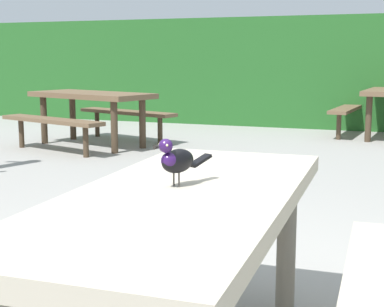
{
  "coord_description": "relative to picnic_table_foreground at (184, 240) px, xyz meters",
  "views": [
    {
      "loc": [
        0.91,
        -2.11,
        1.21
      ],
      "look_at": [
        0.13,
        -0.03,
        0.84
      ],
      "focal_mm": 53.78,
      "sensor_mm": 36.0,
      "label": 1
    }
  ],
  "objects": [
    {
      "name": "picnic_table_foreground",
      "position": [
        0.0,
        0.0,
        0.0
      ],
      "size": [
        1.74,
        1.83,
        0.74
      ],
      "color": "#B2A893",
      "rests_on": "ground"
    },
    {
      "name": "bird_grackle",
      "position": [
        -0.05,
        0.05,
        0.29
      ],
      "size": [
        0.15,
        0.27,
        0.18
      ],
      "color": "black",
      "rests_on": "picnic_table_foreground"
    },
    {
      "name": "hedge_wall",
      "position": [
        -0.17,
        8.75,
        0.4
      ],
      "size": [
        28.0,
        1.49,
        1.91
      ],
      "primitive_type": "cube",
      "color": "#235B23",
      "rests_on": "ground"
    },
    {
      "name": "picnic_table_mid_right",
      "position": [
        -3.34,
        5.04,
        0.0
      ],
      "size": [
        2.12,
        2.1,
        0.74
      ],
      "color": "brown",
      "rests_on": "ground"
    }
  ]
}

